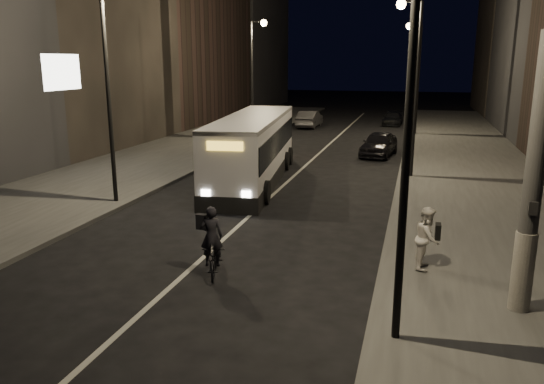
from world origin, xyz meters
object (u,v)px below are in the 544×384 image
Objects in this scene: streetlight_left_far at (255,64)px; cyclist_on_bicycle at (214,252)px; utility_pole at (531,205)px; car_far at (393,119)px; city_bus at (253,146)px; streetlight_right_mid at (412,65)px; car_mid at (309,119)px; streetlight_right_near at (396,72)px; pedestrian_woman at (427,238)px; streetlight_right_far at (416,64)px; car_near at (379,144)px; streetlight_left_near at (113,66)px.

streetlight_left_far is 4.19× the size of cyclist_on_bicycle.
utility_pole is 36.86m from car_far.
utility_pole is 0.51× the size of city_bus.
streetlight_right_mid reaches higher than car_mid.
utility_pole is 3.09× the size of cyclist_on_bicycle.
cyclist_on_bicycle is 32.75m from car_mid.
streetlight_right_near is 38.85m from car_far.
streetlight_right_near is 4.83× the size of pedestrian_woman.
city_bus is at bearing -73.36° from streetlight_left_far.
streetlight_right_far is at bearing 62.33° from city_bus.
car_far is at bearing 97.90° from car_near.
streetlight_left_far reaches higher than car_far.
cyclist_on_bicycle is (-4.55, 2.35, -4.71)m from streetlight_right_near.
city_bus is 6.92× the size of pedestrian_woman.
car_near is (-2.61, 18.13, -0.27)m from pedestrian_woman.
cyclist_on_bicycle reaches higher than car_mid.
pedestrian_woman is at bearing 107.61° from car_mid.
car_mid is at bearing 85.51° from streetlight_left_near.
pedestrian_woman reaches higher than car_near.
pedestrian_woman is at bearing -0.61° from cyclist_on_bicycle.
city_bus is at bearing 55.88° from streetlight_left_near.
utility_pole is (2.87, 2.00, -2.80)m from streetlight_right_near.
city_bus reaches higher than car_far.
streetlight_right_near is 2.05× the size of car_far.
car_far is (2.81, 36.16, -0.07)m from cyclist_on_bicycle.
streetlight_right_mid reaches higher than utility_pole.
utility_pole is 3.57× the size of pedestrian_woman.
streetlight_right_near is 1.00× the size of streetlight_right_far.
car_far is at bearing 71.13° from city_bus.
streetlight_right_far reaches higher than car_near.
cyclist_on_bicycle is at bearing -42.71° from streetlight_left_near.
cyclist_on_bicycle reaches higher than car_near.
car_mid is (-1.62, 21.35, -0.96)m from city_bus.
streetlight_right_near is at bearing -145.12° from utility_pole.
car_near is at bearing 105.89° from streetlight_right_mid.
pedestrian_woman is (5.42, 1.60, 0.35)m from cyclist_on_bicycle.
streetlight_left_far is 24.88m from cyclist_on_bicycle.
streetlight_left_far is 2.05× the size of car_far.
cyclist_on_bicycle is at bearing -75.49° from streetlight_left_far.
streetlight_right_near is 1.00× the size of streetlight_left_far.
pedestrian_woman is (0.87, -12.05, -4.36)m from streetlight_right_mid.
streetlight_left_near is 0.70× the size of city_bus.
streetlight_left_far is 0.70× the size of city_bus.
streetlight_right_near is 1.90× the size of car_near.
streetlight_left_near reaches higher than pedestrian_woman.
streetlight_right_mid reaches higher than city_bus.
streetlight_left_far is at bearing 99.52° from city_bus.
city_bus is (-6.93, -18.49, -3.68)m from streetlight_right_far.
streetlight_right_near is 5.95m from pedestrian_woman.
streetlight_right_near reaches higher than city_bus.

